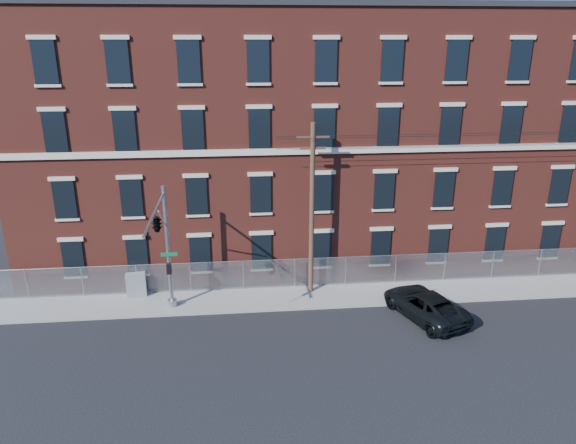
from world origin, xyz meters
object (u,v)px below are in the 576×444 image
(utility_pole_near, at_px, (312,208))
(pickup_truck, at_px, (425,304))
(traffic_signal_mast, at_px, (160,232))
(utility_cabinet, at_px, (136,285))

(utility_pole_near, distance_m, pickup_truck, 8.13)
(traffic_signal_mast, height_order, utility_pole_near, utility_pole_near)
(traffic_signal_mast, distance_m, utility_cabinet, 6.35)
(utility_cabinet, bearing_deg, pickup_truck, -20.57)
(utility_pole_near, xyz_separation_m, utility_cabinet, (-10.20, 0.40, -4.52))
(traffic_signal_mast, bearing_deg, pickup_truck, -0.10)
(traffic_signal_mast, height_order, utility_cabinet, traffic_signal_mast)
(pickup_truck, relative_size, utility_cabinet, 3.80)
(traffic_signal_mast, bearing_deg, utility_cabinet, 119.95)
(pickup_truck, height_order, utility_cabinet, utility_cabinet)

